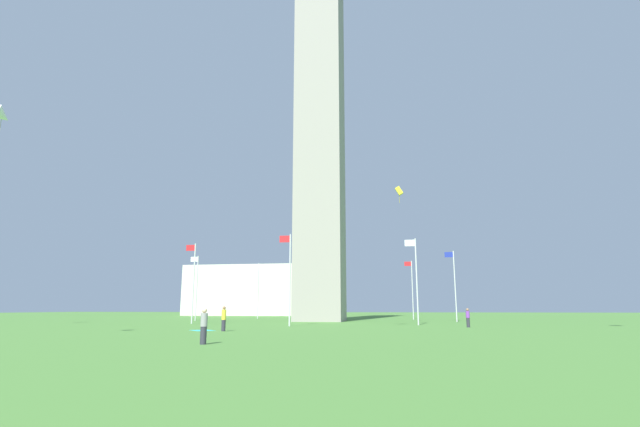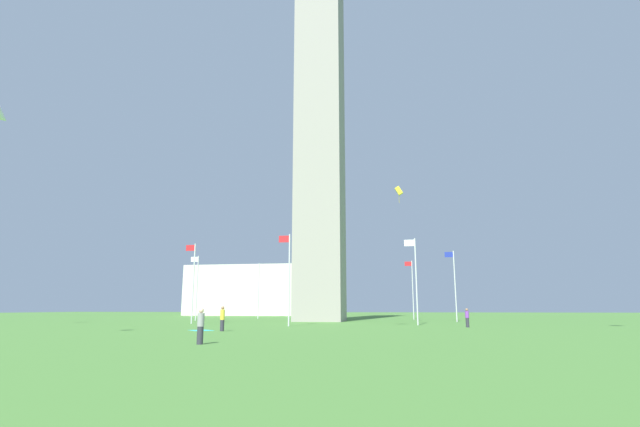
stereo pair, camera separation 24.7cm
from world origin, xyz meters
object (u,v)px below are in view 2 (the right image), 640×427
person_purple_shirt (467,318)px  distant_building (255,291)px  flagpole_se (416,277)px  kite_yellow_box (399,191)px  flagpole_e (289,275)px  flagpole_w (338,289)px  flagpole_nw (258,288)px  person_yellow_shirt (222,319)px  flagpole_s (454,283)px  picnic_blanket_near_first_person (201,330)px  obelisk_monument (320,115)px  person_gray_shirt (201,326)px  kite_white_delta (0,116)px  flagpole_ne (193,279)px  flagpole_sw (412,287)px  flagpole_n (197,285)px

person_purple_shirt → distant_building: distant_building is taller
flagpole_se → kite_yellow_box: (1.38, -4.09, 9.84)m
flagpole_e → flagpole_w: same height
flagpole_nw → person_yellow_shirt: flagpole_nw is taller
flagpole_e → flagpole_se: 12.70m
flagpole_s → flagpole_w: same height
kite_yellow_box → picnic_blanket_near_first_person: size_ratio=1.07×
obelisk_monument → person_gray_shirt: (-1.23, 38.87, -26.57)m
person_yellow_shirt → kite_white_delta: 18.73m
flagpole_ne → distant_building: 58.33m
flagpole_sw → distant_building: bearing=-44.2°
person_purple_shirt → kite_white_delta: 36.94m
person_purple_shirt → distant_building: size_ratio=0.06×
flagpole_ne → person_yellow_shirt: size_ratio=4.81×
person_gray_shirt → distant_building: 87.91m
person_purple_shirt → flagpole_sw: bearing=-15.7°
flagpole_n → flagpole_sw: 30.66m
person_purple_shirt → person_gray_shirt: size_ratio=0.98×
obelisk_monument → person_yellow_shirt: bearing=84.7°
picnic_blanket_near_first_person → person_gray_shirt: bearing=113.5°
flagpole_s → person_purple_shirt: 16.99m
person_purple_shirt → flagpole_s: bearing=-26.6°
picnic_blanket_near_first_person → flagpole_s: bearing=-129.1°
flagpole_e → kite_yellow_box: 16.86m
obelisk_monument → flagpole_e: obelisk_monument is taller
flagpole_nw → person_gray_shirt: size_ratio=5.17×
flagpole_n → flagpole_ne: (-4.86, 11.73, 0.00)m
obelisk_monument → flagpole_w: obelisk_monument is taller
flagpole_nw → flagpole_se: bearing=135.0°
flagpole_se → person_purple_shirt: (-4.13, 4.79, -3.85)m
flagpole_se → person_yellow_shirt: bearing=46.6°
flagpole_e → distant_building: 66.21m
flagpole_s → kite_white_delta: size_ratio=4.54×
person_purple_shirt → person_gray_shirt: 26.67m
flagpole_n → person_yellow_shirt: (-14.18, 26.69, -3.77)m
flagpole_sw → person_gray_shirt: (10.44, 50.61, -3.83)m
kite_white_delta → picnic_blanket_near_first_person: bearing=-120.8°
obelisk_monument → flagpole_se: bearing=134.9°
person_gray_shirt → picnic_blanket_near_first_person: (5.67, -13.04, -0.81)m
kite_white_delta → distant_building: size_ratio=0.07×
flagpole_sw → distant_building: distant_building is taller
obelisk_monument → flagpole_se: 28.12m
flagpole_n → person_gray_shirt: 42.96m
obelisk_monument → person_purple_shirt: (-15.81, 16.53, -26.58)m
person_purple_shirt → obelisk_monument: bearing=19.7°
flagpole_s → person_gray_shirt: 41.95m
flagpole_ne → person_gray_shirt: (-13.03, 27.14, -3.83)m
flagpole_n → flagpole_nw: same height
flagpole_ne → flagpole_w: same height
obelisk_monument → distant_building: size_ratio=1.92×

